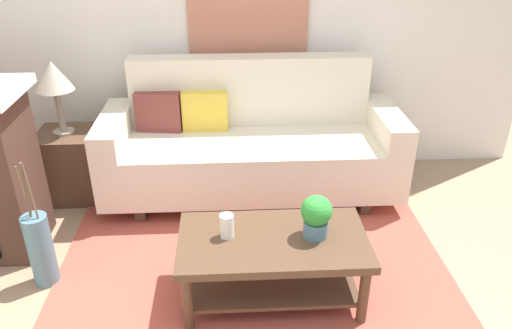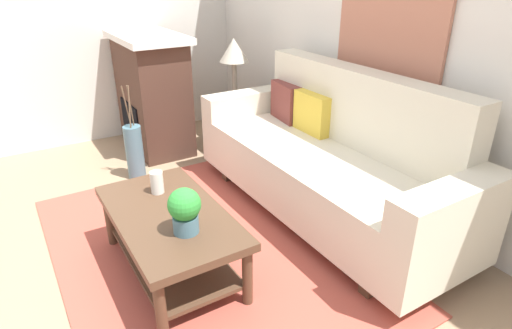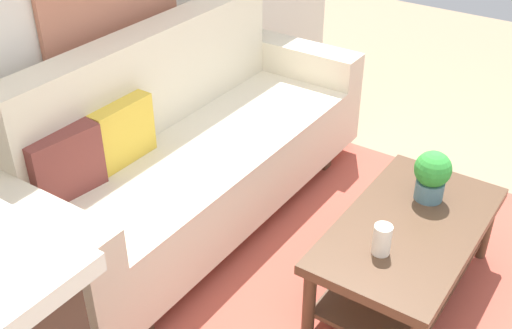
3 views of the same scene
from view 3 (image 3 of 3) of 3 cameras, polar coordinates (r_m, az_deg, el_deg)
ground_plane at (r=3.17m, az=16.45°, el=-13.89°), size 8.92×8.92×0.00m
area_rug at (r=3.28m, az=8.18°, el=-10.65°), size 2.55×1.79×0.01m
couch at (r=3.49m, az=-6.10°, el=1.30°), size 2.33×0.84×1.08m
throw_pillow_maroon at (r=3.02m, az=-17.06°, el=0.03°), size 0.37×0.16×0.32m
throw_pillow_mustard at (r=3.22m, az=-12.21°, el=2.93°), size 0.36×0.12×0.32m
coffee_table at (r=3.08m, az=13.66°, el=-7.00°), size 1.10×0.60×0.43m
tabletop_vase at (r=2.78m, az=11.44°, el=-6.74°), size 0.08×0.08×0.14m
potted_plant_tabletop at (r=3.13m, az=15.78°, el=-0.87°), size 0.18×0.18×0.26m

